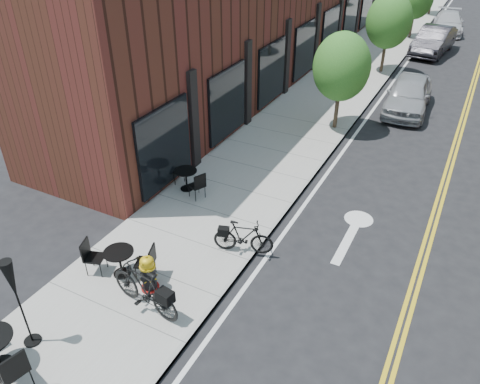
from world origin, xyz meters
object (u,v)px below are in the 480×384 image
Objects in this scene: parked_car_a at (409,94)px; parked_car_c at (448,23)px; bicycle_right at (243,237)px; fire_hydrant at (148,274)px; patio_umbrella at (13,286)px; bistro_set_b at (120,259)px; bistro_set_c at (186,177)px; parked_car_b at (434,40)px; bicycle_left at (144,288)px.

parked_car_a is 15.56m from parked_car_c.
parked_car_c reaches higher than bicycle_right.
patio_umbrella is (-1.27, -2.45, 1.12)m from fire_hydrant.
parked_car_a reaches higher than bistro_set_b.
patio_umbrella is (-2.62, -4.72, 1.12)m from bicycle_right.
parked_car_b reaches higher than bistro_set_c.
patio_umbrella reaches higher than bistro_set_c.
fire_hydrant is 24.36m from parked_car_b.
patio_umbrella is 32.73m from parked_car_c.
parked_car_b is at bearing 81.15° from patio_umbrella.
patio_umbrella reaches higher than parked_car_a.
bicycle_right reaches higher than bistro_set_c.
parked_car_c is at bearing 104.06° from bistro_set_c.
patio_umbrella is at bearing -92.61° from parked_car_b.
parked_car_b is (1.52, 21.92, 0.18)m from bicycle_right.
bistro_set_b is 24.40m from parked_car_b.
patio_umbrella is at bearing -116.59° from bistro_set_b.
bistro_set_b is 0.39× the size of parked_car_c.
bicycle_left is at bearing -46.08° from bistro_set_b.
bistro_set_c is 20.49m from parked_car_b.
patio_umbrella reaches higher than parked_car_b.
fire_hydrant is 0.21× the size of parked_car_b.
bicycle_right is at bearing 24.18° from bistro_set_b.
bicycle_left is (0.31, -0.54, 0.12)m from fire_hydrant.
parked_car_b is (2.57, 24.73, 0.06)m from bicycle_left.
fire_hydrant is 0.50× the size of bicycle_left.
bicycle_left is 1.13× the size of bistro_set_b.
bicycle_left is 0.42× the size of parked_car_b.
bistro_set_c is at bearing -148.53° from bicycle_left.
parked_car_c is (4.72, 25.76, 0.09)m from bistro_set_c.
patio_umbrella is at bearing -30.93° from bicycle_left.
patio_umbrella is at bearing -125.02° from fire_hydrant.
fire_hydrant is 0.63× the size of bicycle_right.
bistro_set_b is 1.06× the size of bistro_set_c.
bicycle_right is at bearing 51.55° from fire_hydrant.
bistro_set_c is 0.35× the size of parked_car_b.
parked_car_a is at bearing 69.64° from fire_hydrant.
fire_hydrant is 0.95m from bistro_set_b.
bistro_set_b is 0.40× the size of parked_car_a.
bicycle_left is 0.45× the size of parked_car_a.
parked_car_c reaches higher than bistro_set_b.
parked_car_b reaches higher than parked_car_a.
bicycle_right is 0.34× the size of parked_car_b.
parked_car_c is (3.97, 29.89, 0.07)m from bistro_set_b.
parked_car_b is (-0.38, 9.77, 0.02)m from parked_car_a.
fire_hydrant is at bearing -90.54° from parked_car_b.
bicycle_left is at bearing 142.35° from bicycle_right.
parked_car_a is (4.52, 16.87, -0.96)m from patio_umbrella.
fire_hydrant is 2.65m from bicycle_right.
parked_car_c is (-0.23, 15.56, -0.09)m from parked_car_a.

